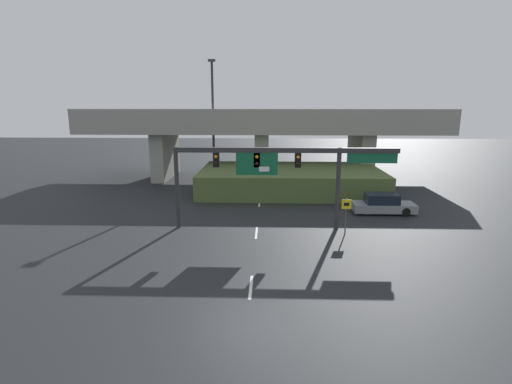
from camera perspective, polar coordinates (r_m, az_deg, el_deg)
The scene contains 8 objects.
ground_plane at distance 15.92m, azimuth -1.28°, elevation -18.36°, with size 160.00×160.00×0.00m, color black.
lane_markings at distance 29.54m, azimuth 0.31°, elevation -3.44°, with size 0.14×25.63×0.01m.
signal_gantry at distance 25.73m, azimuth 2.83°, elevation 4.07°, with size 14.43×0.44×5.39m.
speed_limit_sign at distance 25.76m, azimuth 12.75°, elevation -2.69°, with size 0.60×0.11×2.33m.
highway_light_pole_near at distance 41.18m, azimuth -6.15°, elevation 10.30°, with size 0.70×0.36×12.34m.
overpass_bridge at distance 43.93m, azimuth 0.90°, elevation 8.74°, with size 37.99×9.47×7.58m.
grass_embankment at distance 37.69m, azimuth 4.94°, elevation 1.71°, with size 16.68×9.49×2.12m.
parked_sedan_near_right at distance 31.62m, azimuth 17.67°, elevation -1.68°, with size 4.61×1.81×1.50m.
Camera 1 is at (0.80, -13.62, 8.21)m, focal length 28.00 mm.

